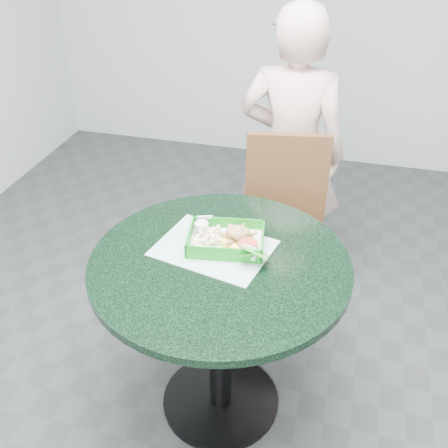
% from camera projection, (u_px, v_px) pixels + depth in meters
% --- Properties ---
extents(floor, '(4.00, 5.00, 0.02)m').
position_uv_depth(floor, '(221.00, 401.00, 2.28)').
color(floor, '#303335').
rests_on(floor, ground).
extents(cafe_table, '(0.93, 0.93, 0.75)m').
position_uv_depth(cafe_table, '(220.00, 300.00, 1.96)').
color(cafe_table, black).
rests_on(cafe_table, floor).
extents(dining_chair, '(0.39, 0.39, 0.93)m').
position_uv_depth(dining_chair, '(281.00, 219.00, 2.52)').
color(dining_chair, '#3F2813').
rests_on(dining_chair, floor).
extents(diner_person, '(0.54, 0.37, 1.46)m').
position_uv_depth(diner_person, '(291.00, 156.00, 2.64)').
color(diner_person, beige).
rests_on(diner_person, floor).
extents(placemat, '(0.46, 0.38, 0.00)m').
position_uv_depth(placemat, '(214.00, 252.00, 1.92)').
color(placemat, '#A1BFBB').
rests_on(placemat, cafe_table).
extents(food_basket, '(0.27, 0.20, 0.06)m').
position_uv_depth(food_basket, '(226.00, 246.00, 1.93)').
color(food_basket, '#117916').
rests_on(food_basket, placemat).
extents(crab_sandwich, '(0.12, 0.12, 0.07)m').
position_uv_depth(crab_sandwich, '(237.00, 241.00, 1.90)').
color(crab_sandwich, '#ECCD4D').
rests_on(crab_sandwich, food_basket).
extents(fries_pile, '(0.14, 0.14, 0.04)m').
position_uv_depth(fries_pile, '(207.00, 239.00, 1.93)').
color(fries_pile, '#FFE9B3').
rests_on(fries_pile, food_basket).
extents(sauce_ramekin, '(0.05, 0.05, 0.03)m').
position_uv_depth(sauce_ramekin, '(204.00, 228.00, 1.97)').
color(sauce_ramekin, silver).
rests_on(sauce_ramekin, food_basket).
extents(garnish_cup, '(0.11, 0.11, 0.04)m').
position_uv_depth(garnish_cup, '(247.00, 256.00, 1.84)').
color(garnish_cup, white).
rests_on(garnish_cup, food_basket).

